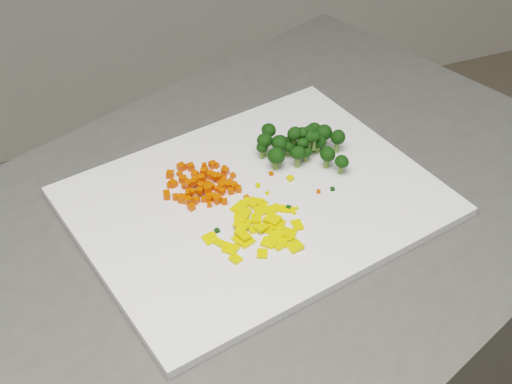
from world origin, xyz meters
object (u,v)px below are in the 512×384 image
object	(u,v)px
pepper_pile	(255,225)
broccoli_pile	(305,140)
cutting_board	(256,201)
carrot_pile	(201,181)

from	to	relation	value
pepper_pile	broccoli_pile	bearing A→B (deg)	43.64
cutting_board	pepper_pile	size ratio (longest dim) A/B	3.88
broccoli_pile	cutting_board	bearing A→B (deg)	-149.19
carrot_pile	pepper_pile	xyz separation A→B (m)	(0.04, -0.10, -0.01)
pepper_pile	broccoli_pile	xyz separation A→B (m)	(0.12, 0.11, 0.02)
broccoli_pile	carrot_pile	bearing A→B (deg)	-174.98
cutting_board	carrot_pile	bearing A→B (deg)	144.65
carrot_pile	pepper_pile	distance (m)	0.11
carrot_pile	broccoli_pile	world-z (taller)	broccoli_pile
carrot_pile	pepper_pile	size ratio (longest dim) A/B	0.86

